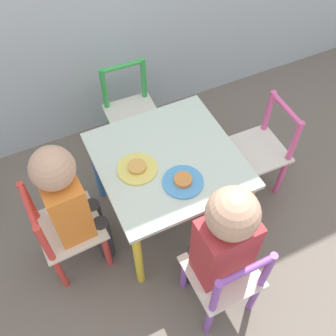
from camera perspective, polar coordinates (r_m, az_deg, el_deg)
ground_plane at (r=2.00m, az=0.00°, el=-6.66°), size 6.00×6.00×0.00m
kids_table at (r=1.68m, az=0.00°, el=0.03°), size 0.58×0.58×0.45m
chair_red at (r=1.72m, az=-14.76°, el=-8.77°), size 0.27×0.27×0.52m
chair_purple at (r=1.59m, az=8.21°, el=-15.57°), size 0.26×0.26×0.52m
chair_green at (r=2.09m, az=-5.29°, el=7.77°), size 0.27×0.27×0.52m
chair_pink at (r=1.96m, az=13.24°, el=2.40°), size 0.27×0.27×0.52m
child_left at (r=1.57m, az=-14.09°, el=-4.60°), size 0.22×0.21×0.74m
child_front at (r=1.42m, az=7.94°, el=-10.41°), size 0.20×0.22×0.76m
plate_left at (r=1.59m, az=-4.48°, el=-0.03°), size 0.17×0.17×0.03m
plate_front at (r=1.55m, az=2.19°, el=-1.94°), size 0.16×0.16×0.03m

